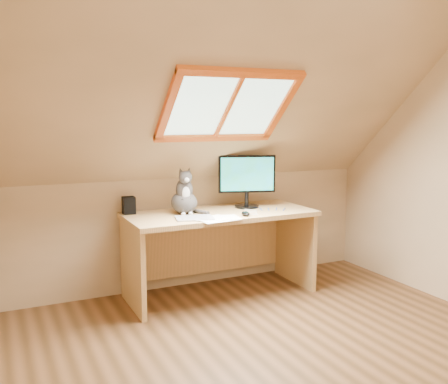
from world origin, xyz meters
TOP-DOWN VIEW (x-y plane):
  - ground at (0.00, 0.00)m, footprint 3.50×3.50m
  - room_shell at (0.00, -0.09)m, footprint 3.52×3.52m
  - desk at (0.09, 1.45)m, footprint 1.61×0.70m
  - monitor at (0.39, 1.47)m, footprint 0.50×0.22m
  - cat at (-0.21, 1.44)m, footprint 0.25×0.29m
  - desk_speaker at (-0.64, 1.63)m, footprint 0.10×0.10m
  - graphics_tablet at (-0.22, 1.20)m, footprint 0.34×0.27m
  - mouse at (0.21, 1.13)m, footprint 0.08×0.12m
  - papers at (-0.02, 1.12)m, footprint 0.35×0.30m
  - cables at (0.46, 1.26)m, footprint 0.51×0.26m

SIDE VIEW (x-z plane):
  - ground at x=0.00m, z-range 0.00..0.00m
  - desk at x=0.09m, z-range 0.14..0.88m
  - papers at x=-0.02m, z-range 0.73..0.74m
  - cables at x=0.46m, z-range 0.73..0.74m
  - graphics_tablet at x=-0.22m, z-range 0.73..0.75m
  - mouse at x=0.21m, z-range 0.73..0.77m
  - desk_speaker at x=-0.64m, z-range 0.73..0.88m
  - cat at x=-0.21m, z-range 0.68..1.08m
  - monitor at x=0.39m, z-range 0.77..1.24m
  - room_shell at x=0.00m, z-range 0.23..2.64m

